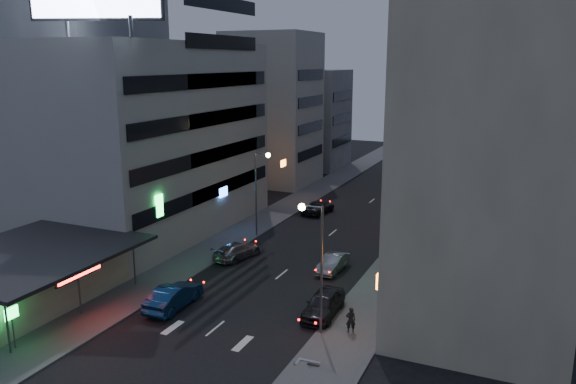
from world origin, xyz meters
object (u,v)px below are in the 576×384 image
Objects in this scene: parked_car_right_mid at (333,263)px; parked_car_right_far at (402,200)px; scooter_blue at (301,384)px; parked_car_left at (318,207)px; road_car_silver at (237,250)px; road_car_blue at (174,296)px; scooter_silver_b at (321,353)px; parked_car_right_near at (324,304)px; person at (351,320)px; scooter_black_b at (313,379)px.

parked_car_right_far is (0.35, 22.90, 0.02)m from parked_car_right_mid.
parked_car_right_far is 39.92m from scooter_blue.
scooter_blue is (11.62, -32.69, -0.00)m from parked_car_left.
parked_car_right_far reaches higher than road_car_silver.
road_car_silver is (-1.09, -16.32, 0.04)m from parked_car_left.
parked_car_right_mid is at bearing -126.83° from road_car_blue.
parked_car_right_near is at bearing 17.14° from scooter_silver_b.
person reaches higher than scooter_black_b.
person is at bearing -7.79° from scooter_silver_b.
road_car_blue is (-9.67, -3.00, 0.01)m from parked_car_right_near.
parked_car_right_near is at bearing -57.76° from person.
parked_car_right_near is 0.96× the size of road_car_blue.
parked_car_right_near is at bearing -80.90° from parked_car_right_far.
parked_car_right_far is at bearing 3.67° from scooter_silver_b.
parked_car_right_far reaches higher than parked_car_left.
parked_car_right_near is 2.34× the size of scooter_black_b.
road_car_silver is 18.19m from scooter_silver_b.
parked_car_right_mid is 2.52× the size of person.
road_car_silver is at bearing 142.99° from parked_car_right_near.
parked_car_right_mid is at bearing 14.57° from scooter_blue.
parked_car_right_far is (-1.76, 30.71, -0.12)m from parked_car_right_near.
road_car_blue is 13.29m from scooter_blue.
person is 4.05m from scooter_silver_b.
parked_car_left is 2.44× the size of scooter_silver_b.
parked_car_left is at bearing -92.31° from road_car_blue.
scooter_blue is at bearing -78.54° from parked_car_right_far.
parked_car_right_mid is 10.60m from person.
parked_car_right_mid is 17.36m from scooter_blue.
road_car_silver is (-10.55, 7.35, -0.12)m from parked_car_right_near.
parked_car_left reaches higher than scooter_silver_b.
person is (12.10, 1.23, 0.12)m from road_car_blue.
parked_car_right_far is at bearing -105.04° from road_car_blue.
parked_car_right_near is at bearing -1.90° from scooter_black_b.
road_car_silver is at bearing -56.80° from person.
parked_car_right_mid reaches higher than parked_car_left.
scooter_black_b is at bearing -39.21° from scooter_blue.
road_car_blue reaches higher than parked_car_right_near.
person is (11.88, -25.44, 0.28)m from parked_car_left.
road_car_blue reaches higher than scooter_black_b.
parked_car_right_near is 1.16× the size of parked_car_right_mid.
parked_car_right_near is 25.49m from parked_car_left.
scooter_black_b reaches higher than scooter_silver_b.
road_car_blue is at bearing 74.31° from scooter_silver_b.
parked_car_left is at bearing 19.03° from scooter_silver_b.
road_car_silver is at bearing 20.70° from scooter_black_b.
parked_car_left is 2.70× the size of scooter_blue.
scooter_blue is 3.23m from scooter_silver_b.
road_car_blue is (-7.56, -10.80, 0.14)m from parked_car_right_mid.
person is at bearing -76.83° from parked_car_right_far.
parked_car_right_mid is at bearing -85.06° from parked_car_right_far.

